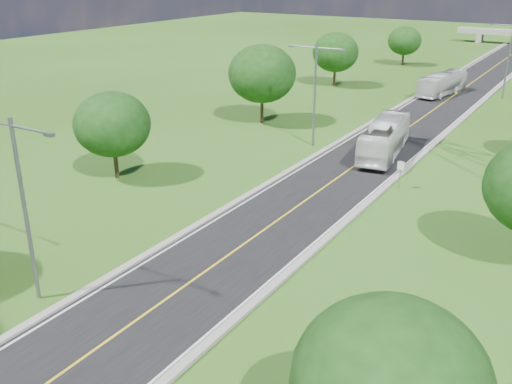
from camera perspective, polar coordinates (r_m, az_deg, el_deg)
ground at (r=68.86m, az=15.87°, el=6.80°), size 260.00×260.00×0.00m
road at (r=74.49m, az=17.23°, el=7.77°), size 8.00×150.00×0.06m
curb_left at (r=75.61m, az=14.12°, el=8.34°), size 0.50×150.00×0.22m
curb_right at (r=73.56m, az=20.43°, el=7.27°), size 0.50×150.00×0.22m
speed_limit_sign at (r=46.72m, az=14.24°, el=2.12°), size 0.55×0.09×2.40m
streetlight_near_left at (r=30.96m, az=-22.30°, el=-0.37°), size 5.90×0.25×10.00m
streetlight_mid_left at (r=55.91m, az=5.93°, el=10.46°), size 5.90×0.25×10.00m
streetlight_far_right at (r=83.90m, az=23.99°, el=12.50°), size 5.90×0.25×10.00m
tree_lb at (r=48.45m, az=-14.18°, el=6.59°), size 6.30×6.30×7.33m
tree_lc at (r=64.54m, az=0.61°, el=11.74°), size 7.56×7.56×8.79m
tree_ld at (r=86.60m, az=7.96°, el=13.67°), size 6.72×6.72×7.82m
tree_le at (r=108.08m, az=14.64°, el=14.43°), size 5.88×5.88×6.84m
tree_ra at (r=19.16m, az=13.26°, el=-18.05°), size 6.30×6.30×7.33m
bus_outbound at (r=55.00m, az=12.76°, el=5.30°), size 4.53×12.11×3.30m
bus_inbound at (r=84.11m, az=18.13°, el=10.26°), size 4.29×11.18×3.04m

